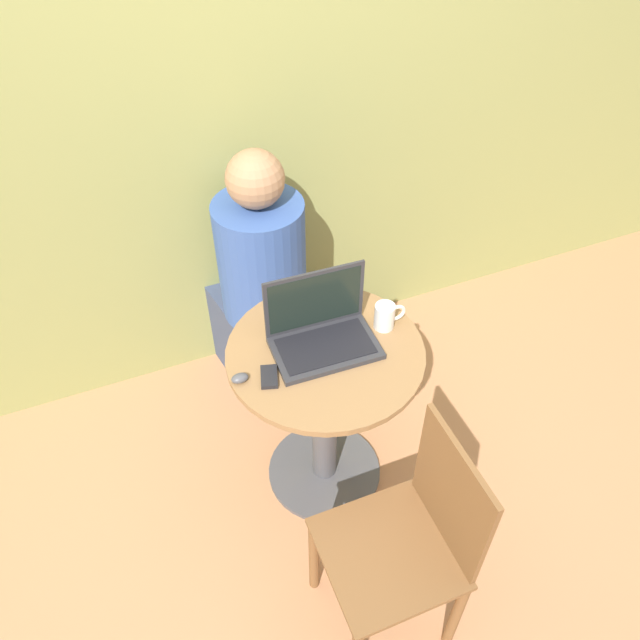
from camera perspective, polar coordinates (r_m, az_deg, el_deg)
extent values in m
plane|color=tan|center=(2.75, 0.40, -13.67)|extent=(12.00, 12.00, 0.00)
cube|color=#939956|center=(2.52, -7.64, 19.60)|extent=(7.00, 0.05, 2.60)
cylinder|color=#4C4C51|center=(2.74, 0.40, -13.56)|extent=(0.47, 0.47, 0.02)
cylinder|color=#4C4C51|center=(2.44, 0.44, -8.93)|extent=(0.10, 0.10, 0.71)
cylinder|color=olive|center=(2.16, 0.49, -3.01)|extent=(0.69, 0.69, 0.02)
cube|color=#2D2D33|center=(2.14, 0.52, -2.56)|extent=(0.37, 0.23, 0.02)
cube|color=black|center=(2.14, 0.52, -2.35)|extent=(0.32, 0.19, 0.00)
cube|color=#2D2D33|center=(2.13, -0.51, 1.89)|extent=(0.36, 0.02, 0.24)
cube|color=black|center=(2.12, -0.45, 1.79)|extent=(0.33, 0.01, 0.21)
cube|color=black|center=(2.06, -4.67, -5.19)|extent=(0.08, 0.11, 0.02)
ellipsoid|color=#4C4C51|center=(2.06, -7.34, -5.29)|extent=(0.06, 0.04, 0.03)
cylinder|color=white|center=(2.21, 5.91, 0.34)|extent=(0.07, 0.07, 0.10)
torus|color=white|center=(2.23, 7.04, 0.67)|extent=(0.07, 0.01, 0.07)
cylinder|color=brown|center=(2.32, -0.56, -20.78)|extent=(0.04, 0.04, 0.44)
cylinder|color=brown|center=(2.40, 7.78, -17.73)|extent=(0.04, 0.04, 0.44)
cylinder|color=brown|center=(2.29, 12.31, -24.85)|extent=(0.04, 0.04, 0.44)
cube|color=brown|center=(2.08, 6.20, -20.41)|extent=(0.40, 0.40, 0.02)
cube|color=brown|center=(1.95, 11.94, -15.36)|extent=(0.02, 0.37, 0.43)
cube|color=#3D4766|center=(3.01, -5.88, -0.59)|extent=(0.42, 0.56, 0.45)
cylinder|color=#38569E|center=(2.59, -5.35, 5.50)|extent=(0.37, 0.37, 0.53)
sphere|color=#A87A56|center=(2.38, -5.96, 12.69)|extent=(0.23, 0.23, 0.23)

